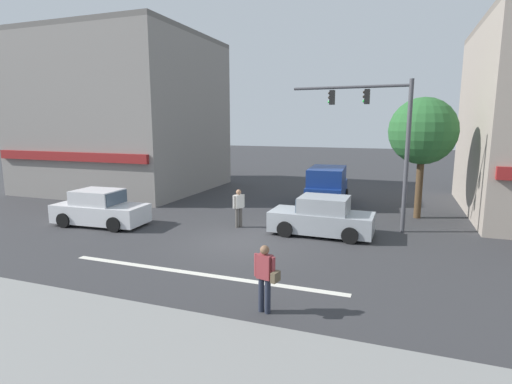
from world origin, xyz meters
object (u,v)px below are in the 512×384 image
Objects in this scene: utility_pole_near_left at (144,131)px; van_parked_curbside at (327,187)px; traffic_light_mast at (383,131)px; pedestrian_mid_crossing at (239,206)px; sedan_approaching_near at (100,209)px; pedestrian_foreground_with_bag at (265,275)px; sedan_waiting_far at (322,218)px; street_tree at (423,132)px.

van_parked_curbside is (9.96, 2.40, -3.04)m from utility_pole_near_left.
utility_pole_near_left is 1.66× the size of van_parked_curbside.
pedestrian_mid_crossing is (-5.72, -1.69, -3.23)m from traffic_light_mast.
utility_pole_near_left is 1.86× the size of sedan_approaching_near.
pedestrian_foreground_with_bag is (-2.11, -8.80, -3.22)m from traffic_light_mast.
traffic_light_mast is at bearing -55.65° from van_parked_curbside.
pedestrian_mid_crossing reaches higher than sedan_waiting_far.
street_tree is 3.39× the size of pedestrian_mid_crossing.
traffic_light_mast is 3.71× the size of pedestrian_foreground_with_bag.
utility_pole_near_left reaches higher than van_parked_curbside.
traffic_light_mast is 4.38m from sedan_waiting_far.
pedestrian_mid_crossing is (7.19, -3.60, -3.10)m from utility_pole_near_left.
traffic_light_mast is at bearing 76.50° from pedestrian_foreground_with_bag.
van_parked_curbside is at bearing 97.92° from sedan_waiting_far.
street_tree is 9.19m from pedestrian_mid_crossing.
traffic_light_mast reaches higher than sedan_approaching_near.
sedan_waiting_far is at bearing 0.90° from pedestrian_mid_crossing.
utility_pole_near_left is 11.84m from sedan_waiting_far.
van_parked_curbside reaches higher than pedestrian_mid_crossing.
van_parked_curbside is 2.81× the size of pedestrian_foreground_with_bag.
utility_pole_near_left is 8.62m from pedestrian_mid_crossing.
sedan_approaching_near is (-11.66, -3.40, -3.46)m from traffic_light_mast.
traffic_light_mast is at bearing -8.42° from utility_pole_near_left.
street_tree is at bearing 25.17° from sedan_approaching_near.
sedan_waiting_far is at bearing -18.16° from utility_pole_near_left.
street_tree is 3.28m from traffic_light_mast.
sedan_approaching_near is 1.01× the size of sedan_waiting_far.
pedestrian_mid_crossing is at bearing 116.89° from pedestrian_foreground_with_bag.
traffic_light_mast reaches higher than street_tree.
sedan_waiting_far is (10.79, -3.54, -3.33)m from utility_pole_near_left.
pedestrian_mid_crossing is (-2.77, -6.00, -0.06)m from van_parked_curbside.
utility_pole_near_left is at bearing -176.34° from street_tree.
traffic_light_mast reaches higher than pedestrian_foreground_with_bag.
utility_pole_near_left is 4.67× the size of pedestrian_mid_crossing.
van_parked_curbside is 6.61m from pedestrian_mid_crossing.
street_tree is at bearing 31.60° from pedestrian_mid_crossing.
van_parked_curbside is (-0.83, 5.94, 0.29)m from sedan_waiting_far.
pedestrian_mid_crossing is at bearing -26.57° from utility_pole_near_left.
van_parked_curbside is (-2.95, 4.31, -3.17)m from traffic_light_mast.
utility_pole_near_left is 15.52m from pedestrian_foreground_with_bag.
traffic_light_mast reaches higher than sedan_waiting_far.
street_tree is at bearing -17.80° from van_parked_curbside.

